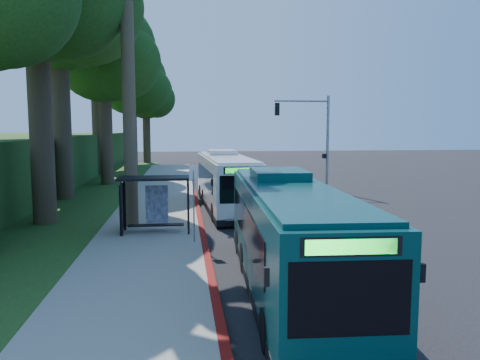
{
  "coord_description": "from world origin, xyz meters",
  "views": [
    {
      "loc": [
        -5.82,
        -23.42,
        4.67
      ],
      "look_at": [
        -2.81,
        1.0,
        1.91
      ],
      "focal_mm": 35.0,
      "sensor_mm": 36.0,
      "label": 1
    }
  ],
  "objects": [
    {
      "name": "ground",
      "position": [
        0.0,
        0.0,
        0.0
      ],
      "size": [
        140.0,
        140.0,
        0.0
      ],
      "primitive_type": "plane",
      "color": "black",
      "rests_on": "ground"
    },
    {
      "name": "sidewalk",
      "position": [
        -7.3,
        0.0,
        0.06
      ],
      "size": [
        4.5,
        70.0,
        0.12
      ],
      "primitive_type": "cube",
      "color": "gray",
      "rests_on": "ground"
    },
    {
      "name": "red_curb",
      "position": [
        -5.0,
        -4.0,
        0.07
      ],
      "size": [
        0.25,
        30.0,
        0.13
      ],
      "primitive_type": "cube",
      "color": "maroon",
      "rests_on": "ground"
    },
    {
      "name": "grass_verge",
      "position": [
        -13.0,
        5.0,
        0.03
      ],
      "size": [
        8.0,
        70.0,
        0.06
      ],
      "primitive_type": "cube",
      "color": "#234719",
      "rests_on": "ground"
    },
    {
      "name": "bus_shelter",
      "position": [
        -7.26,
        -2.86,
        1.81
      ],
      "size": [
        3.2,
        1.51,
        2.55
      ],
      "color": "black",
      "rests_on": "ground"
    },
    {
      "name": "stop_sign_pole",
      "position": [
        -5.4,
        -5.0,
        2.08
      ],
      "size": [
        0.35,
        0.06,
        3.17
      ],
      "color": "gray",
      "rests_on": "ground"
    },
    {
      "name": "traffic_signal_pole",
      "position": [
        3.78,
        10.0,
        4.42
      ],
      "size": [
        4.1,
        0.3,
        7.0
      ],
      "color": "gray",
      "rests_on": "ground"
    },
    {
      "name": "tree_2",
      "position": [
        -11.89,
        15.98,
        10.48
      ],
      "size": [
        8.82,
        8.4,
        15.12
      ],
      "color": "#382B1E",
      "rests_on": "ground"
    },
    {
      "name": "tree_3",
      "position": [
        -13.88,
        23.98,
        11.98
      ],
      "size": [
        10.08,
        9.6,
        17.28
      ],
      "color": "#382B1E",
      "rests_on": "ground"
    },
    {
      "name": "tree_4",
      "position": [
        -11.4,
        31.98,
        9.73
      ],
      "size": [
        8.4,
        8.0,
        14.14
      ],
      "color": "#382B1E",
      "rests_on": "ground"
    },
    {
      "name": "tree_5",
      "position": [
        -10.41,
        39.99,
        8.96
      ],
      "size": [
        7.35,
        7.0,
        12.86
      ],
      "color": "#382B1E",
      "rests_on": "ground"
    },
    {
      "name": "white_bus",
      "position": [
        -3.36,
        3.37,
        1.62
      ],
      "size": [
        2.85,
        11.23,
        3.32
      ],
      "rotation": [
        0.0,
        0.0,
        0.04
      ],
      "color": "silver",
      "rests_on": "ground"
    },
    {
      "name": "teal_bus",
      "position": [
        -2.85,
        -10.59,
        1.63
      ],
      "size": [
        2.9,
        11.29,
        3.34
      ],
      "rotation": [
        0.0,
        0.0,
        -0.05
      ],
      "color": "#093636",
      "rests_on": "ground"
    },
    {
      "name": "pickup",
      "position": [
        1.37,
        6.73,
        0.71
      ],
      "size": [
        2.46,
        5.16,
        1.42
      ],
      "primitive_type": "imported",
      "rotation": [
        0.0,
        0.0,
        0.02
      ],
      "color": "silver",
      "rests_on": "ground"
    }
  ]
}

